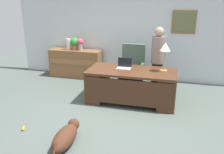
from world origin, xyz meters
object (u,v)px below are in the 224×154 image
Objects in this scene: dog_lying at (66,136)px; armchair at (132,70)px; vase_empty at (69,44)px; dog_toy_bone at (23,128)px; desk at (131,85)px; credenza at (76,63)px; desk_lamp at (165,49)px; vase_with_flowers at (80,43)px; person_standing at (158,60)px; laptop at (124,66)px; potted_plant at (75,43)px.

armchair is at bearing 78.27° from dog_lying.
dog_toy_bone is at bearing -81.43° from vase_empty.
desk is 1.28× the size of credenza.
desk_lamp is at bearing -25.93° from credenza.
vase_with_flowers reaches higher than desk.
credenza is at bearing 110.30° from dog_lying.
desk is 6.15× the size of vase_empty.
person_standing reaches higher than credenza.
laptop is at bearing 141.77° from desk.
dog_lying is at bearing -103.91° from laptop.
credenza is at bearing 144.21° from laptop.
desk_lamp is (0.17, -0.55, 0.41)m from person_standing.
armchair reaches higher than dog_toy_bone.
dog_toy_bone is (-1.47, -1.84, -0.78)m from laptop.
credenza is 3.04m from desk_lamp.
vase_with_flowers is (-2.45, 1.28, -0.22)m from desk_lamp.
dog_lying is at bearing -13.93° from dog_toy_bone.
desk_lamp is 1.76× the size of potted_plant.
desk is 2.63m from vase_empty.
armchair is at bearing -16.28° from potted_plant.
person_standing is at bearing -16.51° from potted_plant.
desk_lamp is 2.78m from vase_with_flowers.
desk_lamp is (0.69, 0.14, 0.84)m from desk.
vase_with_flowers reaches higher than dog_toy_bone.
dog_lying is 3.61m from vase_with_flowers.
person_standing is at bearing 53.21° from desk.
credenza is 0.93× the size of person_standing.
vase_empty reaches higher than dog_toy_bone.
desk is 1.09m from desk_lamp.
credenza is 4.52× the size of vase_with_flowers.
dog_lying is 2.88× the size of vase_empty.
laptop reaches higher than dog_lying.
credenza is 4.79× the size of laptop.
credenza reaches higher than desk.
vase_with_flowers is at bearing 91.78° from dog_toy_bone.
armchair is 3.62× the size of vase_empty.
desk_lamp is 3.22m from dog_toy_bone.
person_standing is 5.13× the size of laptop.
potted_plant is (-1.95, 1.42, 0.61)m from desk.
dog_toy_bone is at bearing -121.03° from armchair.
desk_lamp is 1.99× the size of vase_empty.
potted_plant reaches higher than dog_toy_bone.
person_standing is 2.75m from vase_empty.
credenza is at bearing 163.46° from person_standing.
armchair is at bearing 98.26° from desk.
dog_toy_bone is (0.28, -3.10, -1.00)m from potted_plant.
laptop is at bearing -35.79° from credenza.
person_standing is 3.32m from dog_toy_bone.
dog_toy_bone is (0.27, -3.10, -0.39)m from credenza.
desk_lamp is at bearing -72.38° from person_standing.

